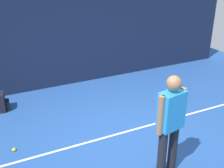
% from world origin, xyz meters
% --- Properties ---
extents(ground_plane, '(12.00, 12.00, 0.00)m').
position_xyz_m(ground_plane, '(0.00, 0.00, 0.00)').
color(ground_plane, '#234C93').
extents(back_fence, '(10.00, 0.10, 2.78)m').
position_xyz_m(back_fence, '(0.00, 3.00, 1.39)').
color(back_fence, '#141E38').
rests_on(back_fence, ground).
extents(court_line, '(9.00, 0.05, 0.00)m').
position_xyz_m(court_line, '(0.00, 0.17, 0.00)').
color(court_line, white).
rests_on(court_line, ground).
extents(tennis_player, '(0.52, 0.29, 1.70)m').
position_xyz_m(tennis_player, '(0.22, -1.15, 0.97)').
color(tennis_player, black).
rests_on(tennis_player, ground).
extents(backpack, '(0.32, 0.33, 0.44)m').
position_xyz_m(backpack, '(-1.93, 2.18, 0.21)').
color(backpack, black).
rests_on(backpack, ground).
extents(tennis_ball_mid_court, '(0.07, 0.07, 0.07)m').
position_xyz_m(tennis_ball_mid_court, '(-1.93, 0.50, 0.03)').
color(tennis_ball_mid_court, '#CCE033').
rests_on(tennis_ball_mid_court, ground).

